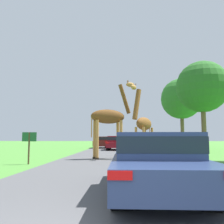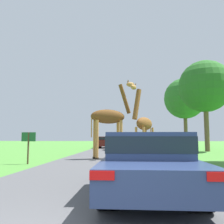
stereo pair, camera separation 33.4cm
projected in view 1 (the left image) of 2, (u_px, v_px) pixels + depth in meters
road at (123, 147)px, 31.62m from camera, size 7.41×120.00×0.00m
giraffe_near_road at (110, 119)px, 14.51m from camera, size 2.83×1.51×4.96m
giraffe_companion at (143, 123)px, 15.07m from camera, size 1.68×2.49×4.59m
car_lead_maroon at (155, 160)px, 5.66m from camera, size 1.99×4.71×1.39m
car_queue_right at (116, 142)px, 24.51m from camera, size 1.87×4.17×1.41m
car_queue_left at (102, 142)px, 29.05m from camera, size 1.71×4.02×1.38m
car_far_ahead at (151, 143)px, 19.24m from camera, size 1.74×4.24×1.57m
tree_left_edge at (202, 87)px, 22.47m from camera, size 4.88×4.88×8.50m
tree_centre_back at (181, 99)px, 30.27m from camera, size 5.19×5.19×8.80m
sign_post at (29, 142)px, 11.41m from camera, size 0.70×0.08×1.53m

